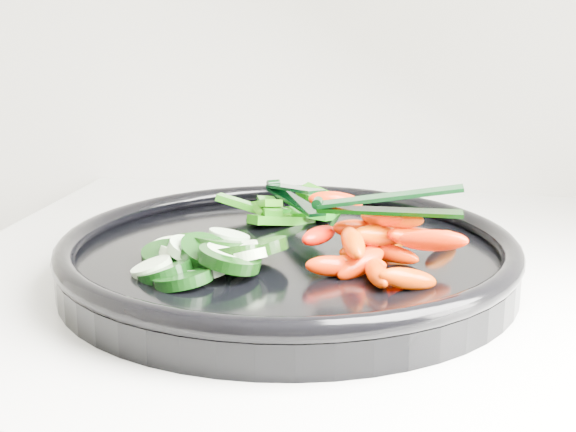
# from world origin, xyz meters

# --- Properties ---
(veggie_tray) EXTENTS (0.47, 0.47, 0.04)m
(veggie_tray) POSITION_xyz_m (-0.70, 1.65, 0.95)
(veggie_tray) COLOR black
(veggie_tray) RESTS_ON counter
(cucumber_pile) EXTENTS (0.13, 0.13, 0.04)m
(cucumber_pile) POSITION_xyz_m (-0.76, 1.61, 0.96)
(cucumber_pile) COLOR black
(cucumber_pile) RESTS_ON veggie_tray
(carrot_pile) EXTENTS (0.13, 0.14, 0.05)m
(carrot_pile) POSITION_xyz_m (-0.63, 1.63, 0.97)
(carrot_pile) COLOR #DA3600
(carrot_pile) RESTS_ON veggie_tray
(pepper_pile) EXTENTS (0.13, 0.11, 0.03)m
(pepper_pile) POSITION_xyz_m (-0.72, 1.76, 0.96)
(pepper_pile) COLOR #1E6009
(pepper_pile) RESTS_ON veggie_tray
(tong_carrot) EXTENTS (0.11, 0.02, 0.02)m
(tong_carrot) POSITION_xyz_m (-0.62, 1.63, 1.00)
(tong_carrot) COLOR black
(tong_carrot) RESTS_ON carrot_pile
(tong_pepper) EXTENTS (0.07, 0.10, 0.02)m
(tong_pepper) POSITION_xyz_m (-0.71, 1.75, 0.98)
(tong_pepper) COLOR black
(tong_pepper) RESTS_ON pepper_pile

